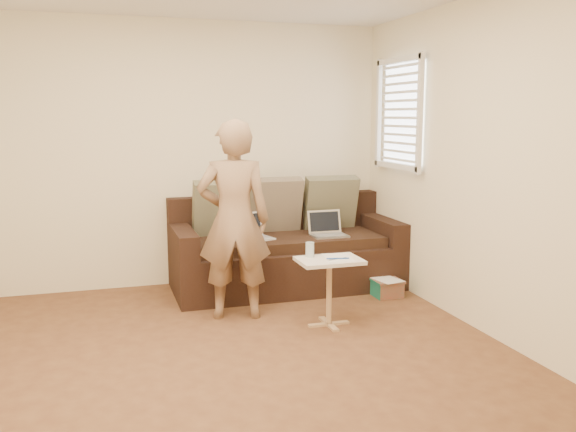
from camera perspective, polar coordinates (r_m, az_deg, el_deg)
The scene contains 17 objects.
floor at distance 4.31m, azimuth -4.75°, elevation -13.76°, with size 4.50×4.50×0.00m, color #53311F.
wall_back at distance 6.20m, azimuth -9.49°, elevation 5.62°, with size 4.00×4.00×0.00m, color #F2E4BD.
wall_front at distance 1.87m, azimuth 9.94°, elevation -2.83°, with size 4.00×4.00×0.00m, color #F2E4BD.
wall_right at distance 4.82m, azimuth 18.95°, elevation 4.21°, with size 4.50×4.50×0.00m, color #F2E4BD.
window_blinds at distance 6.06m, azimuth 10.29°, elevation 9.30°, with size 0.12×0.88×1.08m, color white, non-canonical shape.
sofa at distance 6.05m, azimuth -0.15°, elevation -2.72°, with size 2.20×0.95×0.85m, color black, non-canonical shape.
pillow_left at distance 6.03m, azimuth -6.17°, elevation 0.71°, with size 0.55×0.14×0.55m, color #5D5B44, non-canonical shape.
pillow_mid at distance 6.20m, azimuth -1.27°, elevation 1.01°, with size 0.55×0.14×0.55m, color #706350, non-canonical shape.
pillow_right at distance 6.38m, azimuth 3.93°, elevation 1.23°, with size 0.55×0.14×0.55m, color #5D5B44, non-canonical shape.
laptop_silver at distance 6.01m, azimuth 3.85°, elevation -1.90°, with size 0.34×0.25×0.23m, color #B7BABC, non-canonical shape.
laptop_white at distance 5.84m, azimuth -3.17°, elevation -2.21°, with size 0.35×0.25×0.25m, color white, non-canonical shape.
person at distance 5.11m, azimuth -5.01°, elevation -0.35°, with size 0.61×0.41×1.66m, color brown.
side_table at distance 5.01m, azimuth 3.81°, elevation -7.05°, with size 0.50×0.35×0.55m, color silver, non-canonical shape.
drinking_glass at distance 4.98m, azimuth 2.03°, elevation -3.12°, with size 0.07×0.07×0.12m, color silver, non-canonical shape.
scissors at distance 4.91m, azimuth 4.63°, elevation -3.95°, with size 0.18×0.10×0.02m, color silver, non-canonical shape.
paper_on_table at distance 4.98m, azimuth 4.63°, elevation -3.85°, with size 0.21×0.30×0.00m, color white, non-canonical shape.
striped_box at distance 5.90m, azimuth 9.11°, elevation -6.56°, with size 0.27×0.27×0.17m, color red, non-canonical shape.
Camera 1 is at (-0.85, -3.87, 1.69)m, focal length 38.47 mm.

